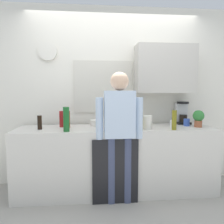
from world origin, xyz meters
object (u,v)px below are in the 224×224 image
person_at_sink (119,127)px  bottle_olive_oil (174,120)px  bottle_dark_sauce (40,122)px  bottle_green_wine (66,119)px  dish_soap (136,124)px  cup_blue_mug (187,122)px  storage_canister (147,122)px  bottle_amber_beer (68,119)px  coffee_maker (182,114)px  cup_white_mug (173,124)px  potted_plant (198,117)px  bottle_red_vinegar (62,119)px  mixing_bowl (98,123)px

person_at_sink → bottle_olive_oil: bearing=16.2°
bottle_dark_sauce → person_at_sink: bearing=-14.3°
bottle_green_wine → dish_soap: 0.86m
bottle_green_wine → person_at_sink: bearing=-6.7°
bottle_green_wine → dish_soap: bearing=-0.4°
bottle_green_wine → cup_blue_mug: (1.63, 0.27, -0.10)m
cup_blue_mug → storage_canister: size_ratio=0.59×
bottle_green_wine → bottle_amber_beer: bearing=92.2°
coffee_maker → cup_blue_mug: bearing=-95.9°
cup_white_mug → person_at_sink: bearing=-162.8°
cup_blue_mug → storage_canister: storage_canister is taller
bottle_amber_beer → potted_plant: same height
bottle_dark_sauce → bottle_red_vinegar: (0.26, 0.16, 0.02)m
mixing_bowl → person_at_sink: bearing=-64.0°
bottle_dark_sauce → potted_plant: size_ratio=0.78×
cup_white_mug → potted_plant: potted_plant is taller
bottle_amber_beer → cup_blue_mug: size_ratio=2.30×
mixing_bowl → bottle_green_wine: bearing=-133.1°
mixing_bowl → storage_canister: size_ratio=1.29×
bottle_dark_sauce → bottle_green_wine: 0.40m
bottle_amber_beer → person_at_sink: bearing=-26.8°
person_at_sink → bottle_red_vinegar: bearing=161.8°
bottle_amber_beer → storage_canister: bottle_amber_beer is taller
coffee_maker → dish_soap: bearing=-148.3°
bottle_amber_beer → cup_white_mug: bearing=-3.8°
bottle_green_wine → mixing_bowl: size_ratio=1.36×
bottle_olive_oil → person_at_sink: (-0.70, -0.06, -0.06)m
bottle_amber_beer → bottle_green_wine: (0.01, -0.25, 0.03)m
bottle_amber_beer → cup_white_mug: (1.40, -0.09, -0.07)m
bottle_red_vinegar → cup_white_mug: bearing=-6.9°
cup_blue_mug → person_at_sink: bearing=-161.0°
coffee_maker → bottle_red_vinegar: bearing=-175.1°
coffee_maker → person_at_sink: person_at_sink is taller
bottle_green_wine → storage_canister: bearing=5.3°
bottle_red_vinegar → cup_white_mug: 1.51m
storage_canister → person_at_sink: (-0.38, -0.17, -0.02)m
person_at_sink → dish_soap: bearing=28.9°
cup_blue_mug → potted_plant: size_ratio=0.43×
bottle_amber_beer → bottle_green_wine: bearing=-87.8°
bottle_red_vinegar → bottle_green_wine: 0.36m
cup_blue_mug → person_at_sink: 1.05m
bottle_dark_sauce → potted_plant: 2.10m
bottle_red_vinegar → cup_white_mug: size_ratio=2.32×
bottle_olive_oil → mixing_bowl: bottle_olive_oil is taller
bottle_olive_oil → dish_soap: bearing=179.2°
bottle_olive_oil → person_at_sink: person_at_sink is taller
bottle_dark_sauce → mixing_bowl: bearing=17.9°
bottle_dark_sauce → mixing_bowl: 0.79m
bottle_olive_oil → potted_plant: bearing=22.7°
dish_soap → cup_white_mug: bearing=16.9°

